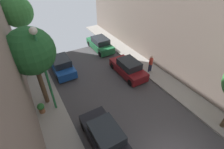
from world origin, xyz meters
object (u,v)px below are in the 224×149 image
Objects in this scene: parked_car_left_2 at (106,137)px; potted_plant_5 at (41,108)px; street_tree_0 at (17,12)px; parked_car_right_4 at (100,44)px; potted_plant_3 at (29,69)px; pedestrian at (151,63)px; parked_car_left_3 at (61,65)px; parked_car_right_3 at (128,68)px; street_tree_2 at (31,52)px; lamp_post at (43,62)px.

parked_car_left_2 is 5.34m from potted_plant_5.
parked_car_left_2 is 15.44m from street_tree_0.
parked_car_right_4 reaches higher than potted_plant_3.
pedestrian is at bearing 31.11° from parked_car_left_2.
parked_car_left_3 is 6.59m from parked_car_right_3.
pedestrian is 10.33m from potted_plant_5.
potted_plant_3 is at bearing -172.29° from parked_car_right_4.
parked_car_right_4 is 2.44× the size of pedestrian.
parked_car_left_3 is 5.10× the size of potted_plant_5.
street_tree_2 is (-2.32, -3.68, 3.89)m from parked_car_left_3.
street_tree_2 reaches higher than pedestrian.
parked_car_left_3 is 2.44× the size of pedestrian.
parked_car_left_3 reaches higher than potted_plant_5.
street_tree_2 reaches higher than potted_plant_5.
lamp_post is (0.99, -0.06, 3.64)m from potted_plant_5.
potted_plant_5 is at bearing -121.76° from street_tree_2.
street_tree_0 is at bearing 86.02° from potted_plant_5.
lamp_post is at bearing -179.67° from pedestrian.
parked_car_right_4 is at bearing 90.00° from parked_car_right_3.
pedestrian is (7.43, 4.48, 0.35)m from parked_car_left_2.
pedestrian is 0.27× the size of lamp_post.
pedestrian is 10.41m from street_tree_2.
pedestrian reaches higher than parked_car_left_2.
parked_car_left_3 is at bearing 57.79° from street_tree_2.
street_tree_0 is 6.71× the size of potted_plant_3.
street_tree_0 is 1.03× the size of street_tree_2.
pedestrian reaches higher than parked_car_right_4.
parked_car_left_3 is 8.75m from pedestrian.
street_tree_2 is at bearing 58.24° from potted_plant_5.
parked_car_right_3 is 0.70× the size of street_tree_2.
parked_car_left_3 is 3.06m from potted_plant_3.
street_tree_0 is (-9.60, 10.26, 3.67)m from pedestrian.
lamp_post reaches higher than potted_plant_5.
parked_car_left_3 is (0.00, 9.09, 0.00)m from parked_car_left_2.
pedestrian reaches higher than potted_plant_5.
street_tree_2 is at bearing -142.98° from parked_car_right_4.
parked_car_left_2 is 9.09m from parked_car_left_3.
potted_plant_3 is at bearing 149.98° from parked_car_right_3.
parked_car_right_4 is 9.27m from street_tree_0.
parked_car_left_3 is at bearing 148.18° from pedestrian.
parked_car_right_3 is (5.40, -3.77, 0.00)m from parked_car_left_3.
potted_plant_3 is (-2.89, 10.11, -0.08)m from parked_car_left_2.
parked_car_right_3 is 5.10× the size of potted_plant_5.
potted_plant_5 is at bearing 179.95° from pedestrian.
street_tree_0 reaches higher than potted_plant_3.
pedestrian reaches higher than parked_car_right_3.
potted_plant_5 is at bearing -93.98° from street_tree_0.
parked_car_right_4 is 10.58m from lamp_post.
potted_plant_3 is 1.13× the size of potted_plant_5.
pedestrian is 2.09× the size of potted_plant_5.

